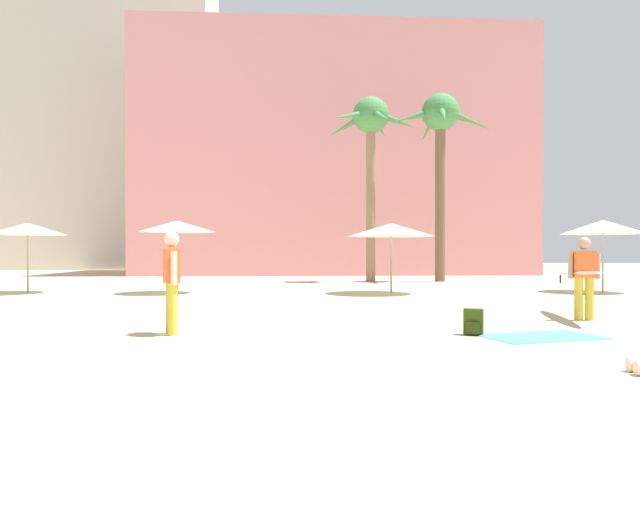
{
  "coord_description": "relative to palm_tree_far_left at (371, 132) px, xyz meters",
  "views": [
    {
      "loc": [
        -0.24,
        -5.61,
        1.33
      ],
      "look_at": [
        0.42,
        6.57,
        1.24
      ],
      "focal_mm": 32.38,
      "sensor_mm": 36.0,
      "label": 1
    }
  ],
  "objects": [
    {
      "name": "person_near_left",
      "position": [
        -5.48,
        -15.82,
        -5.7
      ],
      "size": [
        0.34,
        0.6,
        1.65
      ],
      "rotation": [
        0.0,
        0.0,
        0.34
      ],
      "color": "gold",
      "rests_on": "ground"
    },
    {
      "name": "cafe_umbrella_1",
      "position": [
        -11.95,
        -6.24,
        -4.54
      ],
      "size": [
        2.38,
        2.38,
        2.25
      ],
      "color": "gray",
      "rests_on": "ground"
    },
    {
      "name": "hotel_tower_gray",
      "position": [
        -17.75,
        21.45,
        9.84
      ],
      "size": [
        16.14,
        8.15,
        32.89
      ],
      "primitive_type": "cube",
      "color": "beige",
      "rests_on": "ground"
    },
    {
      "name": "ground",
      "position": [
        -3.36,
        -19.54,
        -6.6
      ],
      "size": [
        120.0,
        120.0,
        0.0
      ],
      "primitive_type": "plane",
      "color": "#C6B28C"
    },
    {
      "name": "palm_tree_far_left",
      "position": [
        0.0,
        0.0,
        0.0
      ],
      "size": [
        4.15,
        4.28,
        8.12
      ],
      "color": "#896B4C",
      "rests_on": "ground"
    },
    {
      "name": "cafe_umbrella_3",
      "position": [
        6.67,
        -6.82,
        -4.46
      ],
      "size": [
        2.62,
        2.62,
        2.37
      ],
      "color": "gray",
      "rests_on": "ground"
    },
    {
      "name": "palm_tree_left",
      "position": [
        3.12,
        0.16,
        0.07
      ],
      "size": [
        4.76,
        4.62,
        8.36
      ],
      "color": "brown",
      "rests_on": "ground"
    },
    {
      "name": "hotel_pink",
      "position": [
        -0.89,
        11.59,
        0.51
      ],
      "size": [
        22.88,
        10.84,
        14.21
      ],
      "primitive_type": "cube",
      "color": "pink",
      "rests_on": "ground"
    },
    {
      "name": "backpack",
      "position": [
        -0.67,
        -16.15,
        -6.4
      ],
      "size": [
        0.35,
        0.32,
        0.42
      ],
      "rotation": [
        0.0,
        0.0,
        4.29
      ],
      "color": "#304313",
      "rests_on": "ground"
    },
    {
      "name": "person_near_right",
      "position": [
        2.1,
        -14.19,
        -5.71
      ],
      "size": [
        0.98,
        3.12,
        1.61
      ],
      "rotation": [
        0.0,
        0.0,
        4.55
      ],
      "color": "gold",
      "rests_on": "ground"
    },
    {
      "name": "cafe_umbrella_2",
      "position": [
        -0.36,
        -7.05,
        -4.58
      ],
      "size": [
        2.75,
        2.75,
        2.23
      ],
      "color": "gray",
      "rests_on": "ground"
    },
    {
      "name": "cafe_umbrella_0",
      "position": [
        -7.16,
        -6.52,
        -4.46
      ],
      "size": [
        2.4,
        2.4,
        2.32
      ],
      "color": "gray",
      "rests_on": "ground"
    },
    {
      "name": "beach_towel",
      "position": [
        0.33,
        -16.43,
        -6.59
      ],
      "size": [
        1.98,
        1.44,
        0.01
      ],
      "primitive_type": "cube",
      "rotation": [
        0.0,
        0.0,
        0.25
      ],
      "color": "#4CC6D6",
      "rests_on": "ground"
    }
  ]
}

